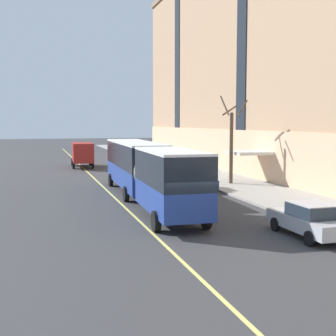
# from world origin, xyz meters

# --- Properties ---
(ground_plane) EXTENTS (260.00, 260.00, 0.00)m
(ground_plane) POSITION_xyz_m (0.00, 0.00, 0.00)
(ground_plane) COLOR #38383A
(sidewalk) EXTENTS (5.86, 160.00, 0.15)m
(sidewalk) POSITION_xyz_m (9.28, 3.00, 0.07)
(sidewalk) COLOR #9E9B93
(sidewalk) RESTS_ON ground
(city_bus) EXTENTS (3.23, 19.82, 3.74)m
(city_bus) POSITION_xyz_m (0.17, 8.89, 2.16)
(city_bus) COLOR navy
(city_bus) RESTS_ON ground
(parked_car_navy_0) EXTENTS (1.96, 4.76, 1.56)m
(parked_car_navy_0) POSITION_xyz_m (5.15, 13.02, 0.78)
(parked_car_navy_0) COLOR navy
(parked_car_navy_0) RESTS_ON ground
(parked_car_silver_1) EXTENTS (2.04, 4.63, 1.56)m
(parked_car_silver_1) POSITION_xyz_m (5.13, -2.26, 0.78)
(parked_car_silver_1) COLOR #B7B7BC
(parked_car_silver_1) RESTS_ON ground
(parked_car_green_3) EXTENTS (2.00, 4.31, 1.56)m
(parked_car_green_3) POSITION_xyz_m (5.07, 22.36, 0.78)
(parked_car_green_3) COLOR #23603D
(parked_car_green_3) RESTS_ON ground
(parked_car_green_4) EXTENTS (1.96, 4.33, 1.56)m
(parked_car_green_4) POSITION_xyz_m (5.03, 29.73, 0.78)
(parked_car_green_4) COLOR #23603D
(parked_car_green_4) RESTS_ON ground
(box_truck) EXTENTS (2.56, 6.77, 2.82)m
(box_truck) POSITION_xyz_m (-1.54, 33.27, 1.62)
(box_truck) COLOR maroon
(box_truck) RESTS_ON ground
(street_tree_far_uptown) EXTENTS (1.86, 1.92, 7.15)m
(street_tree_far_uptown) POSITION_xyz_m (8.75, 14.88, 3.58)
(street_tree_far_uptown) COLOR brown
(street_tree_far_uptown) RESTS_ON sidewalk
(lane_centerline) EXTENTS (0.16, 140.00, 0.01)m
(lane_centerline) POSITION_xyz_m (-1.53, 3.00, 0.00)
(lane_centerline) COLOR #E0D66B
(lane_centerline) RESTS_ON ground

